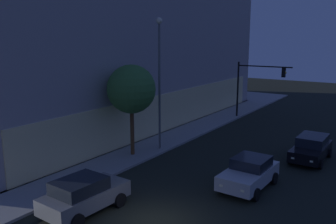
% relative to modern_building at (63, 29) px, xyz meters
% --- Properties ---
extents(modern_building, '(36.34, 27.88, 18.21)m').
position_rel_modern_building_xyz_m(modern_building, '(0.00, 0.00, 0.00)').
color(modern_building, '#4C4C51').
rests_on(modern_building, ground).
extents(traffic_light_far_corner, '(0.32, 5.46, 5.60)m').
position_rel_modern_building_xyz_m(traffic_light_far_corner, '(8.22, -18.28, -5.02)').
color(traffic_light_far_corner, black).
rests_on(traffic_light_far_corner, sidewalk_corner).
extents(street_lamp_sidewalk, '(0.44, 0.44, 9.34)m').
position_rel_modern_building_xyz_m(street_lamp_sidewalk, '(-5.53, -16.24, -3.14)').
color(street_lamp_sidewalk, slate).
rests_on(street_lamp_sidewalk, sidewalk_corner).
extents(sidewalk_tree, '(3.31, 3.31, 6.23)m').
position_rel_modern_building_xyz_m(sidewalk_tree, '(-7.70, -15.45, -4.32)').
color(sidewalk_tree, brown).
rests_on(sidewalk_tree, sidewalk_corner).
extents(car_grey, '(4.32, 2.35, 1.71)m').
position_rel_modern_building_xyz_m(car_grey, '(-15.42, -18.79, -8.14)').
color(car_grey, slate).
rests_on(car_grey, ground).
extents(car_silver, '(4.35, 2.30, 1.66)m').
position_rel_modern_building_xyz_m(car_silver, '(-8.33, -24.20, -8.19)').
color(car_silver, '#B7BABF').
rests_on(car_silver, ground).
extents(car_black, '(4.56, 2.16, 1.64)m').
position_rel_modern_building_xyz_m(car_black, '(-1.61, -25.98, -8.19)').
color(car_black, black).
rests_on(car_black, ground).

